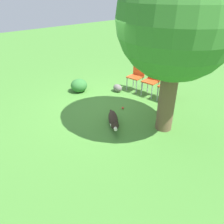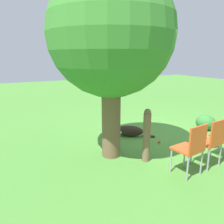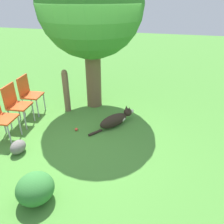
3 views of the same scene
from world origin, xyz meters
The scene contains 9 objects.
ground_plane centered at (0.00, 0.00, 0.00)m, with size 30.00×30.00×0.00m, color #478433.
oak_tree centered at (-0.24, 1.51, 2.45)m, with size 2.41×2.41×3.68m.
dog centered at (0.59, 0.60, 0.15)m, with size 0.81×1.03×0.38m.
fence_post centered at (-0.79, 1.00, 0.55)m, with size 0.15×0.15×1.09m.
red_chair_1 centered at (-1.56, 0.07, 0.56)m, with size 0.46×0.48×0.95m.
red_chair_2 centered at (-1.61, 0.65, 0.56)m, with size 0.46×0.48×0.95m.
tennis_ball centered at (-0.19, 0.15, 0.03)m, with size 0.07×0.07×0.07m.
garden_rock centered at (-0.93, -0.83, 0.12)m, with size 0.25×0.33×0.25m.
low_shrub centered at (0.00, -1.69, 0.21)m, with size 0.54×0.54×0.43m.
Camera 3 is at (1.63, -3.54, 2.61)m, focal length 35.00 mm.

